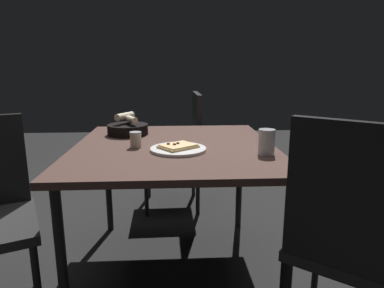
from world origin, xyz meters
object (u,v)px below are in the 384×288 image
(pizza_plate, at_px, (178,148))
(pepper_shaker, at_px, (136,140))
(dining_table, at_px, (174,155))
(beer_glass, at_px, (266,143))
(chair_near, at_px, (355,234))
(bread_basket, at_px, (128,128))
(chair_far, at_px, (182,142))

(pizza_plate, xyz_separation_m, pepper_shaker, (0.08, 0.21, 0.02))
(dining_table, relative_size, beer_glass, 9.49)
(chair_near, bearing_deg, dining_table, 44.74)
(bread_basket, height_order, chair_near, chair_near)
(pizza_plate, distance_m, beer_glass, 0.41)
(beer_glass, bearing_deg, pepper_shaker, 73.88)
(dining_table, height_order, chair_near, chair_near)
(bread_basket, relative_size, beer_glass, 2.01)
(dining_table, distance_m, chair_near, 0.90)
(chair_near, relative_size, chair_far, 1.05)
(chair_near, bearing_deg, pizza_plate, 50.22)
(dining_table, xyz_separation_m, beer_glass, (-0.22, -0.41, 0.11))
(dining_table, bearing_deg, chair_far, -3.97)
(dining_table, bearing_deg, pizza_plate, -171.91)
(pizza_plate, relative_size, chair_near, 0.28)
(dining_table, relative_size, pizza_plate, 4.15)
(pepper_shaker, bearing_deg, chair_far, -15.02)
(pizza_plate, bearing_deg, chair_near, -129.78)
(pepper_shaker, bearing_deg, dining_table, -76.36)
(pepper_shaker, bearing_deg, pizza_plate, -111.08)
(bread_basket, xyz_separation_m, chair_near, (-0.90, -0.89, -0.22))
(pepper_shaker, xyz_separation_m, chair_far, (0.93, -0.25, -0.22))
(dining_table, height_order, pepper_shaker, pepper_shaker)
(beer_glass, xyz_separation_m, pepper_shaker, (0.17, 0.60, -0.02))
(bread_basket, height_order, beer_glass, bread_basket)
(bread_basket, distance_m, beer_glass, 0.84)
(pepper_shaker, relative_size, chair_near, 0.08)
(pepper_shaker, height_order, chair_far, chair_far)
(pepper_shaker, distance_m, chair_far, 0.99)
(bread_basket, distance_m, chair_far, 0.73)
(pizza_plate, distance_m, pepper_shaker, 0.22)
(pizza_plate, distance_m, chair_far, 1.03)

